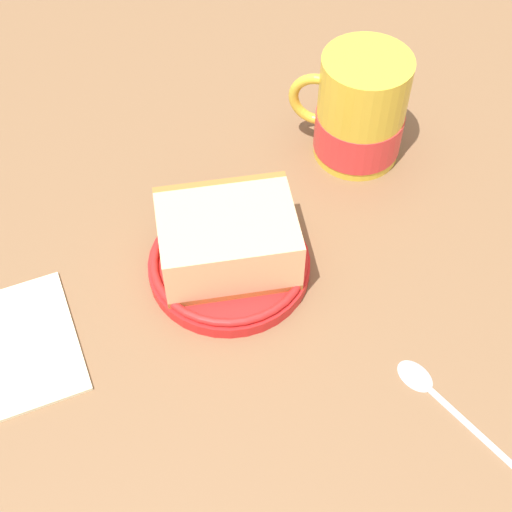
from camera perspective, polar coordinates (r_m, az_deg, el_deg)
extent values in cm
cube|color=brown|center=(62.16, 4.88, -0.40)|extent=(114.37, 114.37, 3.56)
cylinder|color=red|center=(58.78, -2.10, -0.75)|extent=(13.01, 13.01, 1.12)
torus|color=red|center=(58.08, -2.12, -0.23)|extent=(12.60, 12.60, 0.63)
cube|color=#9E662D|center=(58.09, -2.12, -0.24)|extent=(12.81, 12.24, 0.60)
cube|color=#EAB27F|center=(56.11, -2.20, 1.32)|extent=(12.81, 12.24, 4.44)
cube|color=#9E662D|center=(58.69, -2.77, 4.32)|extent=(8.68, 6.83, 4.44)
cylinder|color=gold|center=(65.34, 8.23, 11.33)|extent=(7.72, 7.72, 10.26)
cylinder|color=red|center=(66.94, 7.99, 9.76)|extent=(7.87, 7.87, 3.72)
cylinder|color=#47230F|center=(63.10, 8.60, 13.74)|extent=(6.79, 6.79, 0.40)
torus|color=gold|center=(65.77, 4.88, 12.05)|extent=(3.16, 5.25, 5.41)
ellipsoid|color=silver|center=(54.89, 12.37, -8.95)|extent=(2.35, 3.22, 0.80)
cylinder|color=silver|center=(54.01, 17.36, -13.33)|extent=(1.66, 9.58, 0.50)
cube|color=beige|center=(57.85, -18.93, -6.88)|extent=(14.06, 14.47, 0.60)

